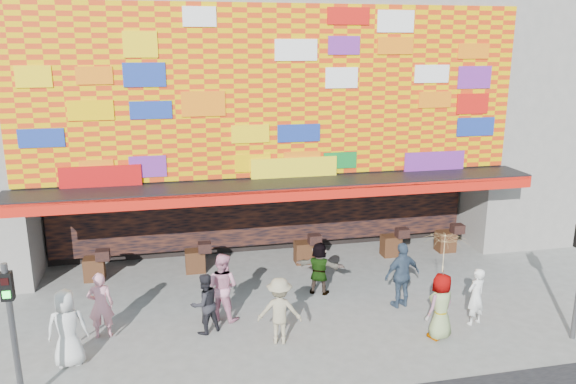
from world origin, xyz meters
The scene contains 14 objects.
ground centered at (0.00, 0.00, 0.00)m, with size 90.00×90.00×0.00m, color slate.
shop_building centered at (0.00, 8.18, 5.23)m, with size 15.20×9.40×10.00m.
neighbor_right centered at (13.00, 8.00, 6.00)m, with size 11.00×8.00×12.00m, color gray.
signal_left centered at (-6.20, -1.50, 1.86)m, with size 0.22×0.20×3.00m.
ped_a centered at (-5.50, -0.13, 0.89)m, with size 0.87×0.56×1.77m, color silver.
ped_b centered at (-4.92, 1.00, 0.83)m, with size 0.61×0.40×1.66m, color pink.
ped_c centered at (-2.47, 0.68, 0.77)m, with size 0.74×0.58×1.53m, color black.
ped_d centered at (-0.77, -0.17, 0.82)m, with size 1.05×0.61×1.63m, color gray.
ped_e centered at (2.82, 0.99, 0.91)m, with size 1.06×0.44×1.82m, color #34455B.
ped_f centered at (0.87, 2.26, 0.76)m, with size 1.41×0.45×1.52m, color gray.
ped_g centered at (3.05, -0.78, 0.82)m, with size 0.80×0.52×1.65m, color gray.
ped_h centered at (4.24, -0.32, 0.75)m, with size 0.55×0.36×1.50m, color silver.
ped_i centered at (-1.97, 1.31, 0.89)m, with size 0.87×0.67×1.78m, color pink.
parasol centered at (3.05, -0.78, 2.18)m, with size 1.35×1.36×1.91m.
Camera 1 is at (-3.13, -12.00, 6.90)m, focal length 35.00 mm.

